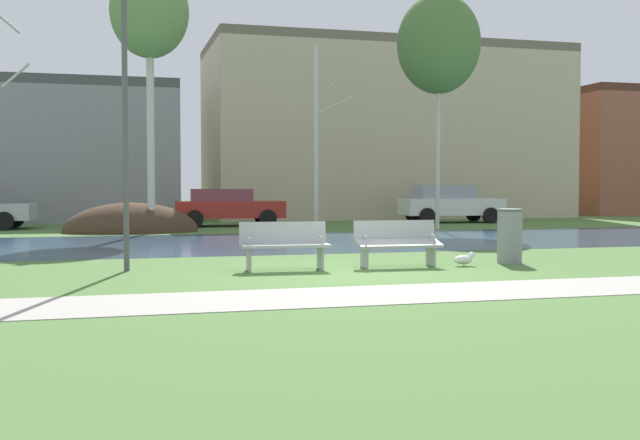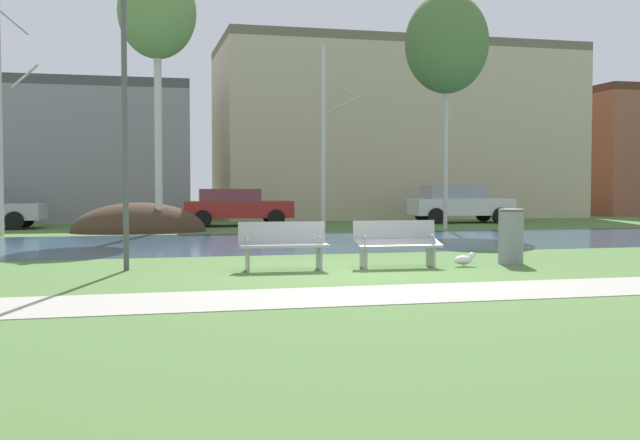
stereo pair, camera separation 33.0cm
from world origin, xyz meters
The scene contains 16 objects.
ground_plane centered at (0.00, 10.00, 0.00)m, with size 120.00×120.00×0.00m, color #476B33.
paved_path_strip centered at (0.00, -2.34, 0.01)m, with size 60.00×1.83×0.01m, color #9E998E.
river_band centered at (0.00, 7.86, 0.00)m, with size 80.00×7.58×0.01m, color #33516B.
soil_mound centered at (-3.52, 13.51, 0.00)m, with size 4.38×2.56×1.94m, color #423021.
bench_left centered at (-1.08, 1.10, 0.47)m, with size 1.62×0.63×0.87m.
bench_right centered at (1.09, 1.10, 0.47)m, with size 1.62×0.63×0.87m.
trash_bin centered at (3.46, 1.15, 0.55)m, with size 0.51×0.51×1.07m.
seagull centered at (2.37, 0.89, 0.13)m, with size 0.46×0.17×0.27m.
streetlamp centered at (-3.85, 1.70, 3.72)m, with size 0.32×0.32×5.60m.
birch_left centered at (-2.88, 12.88, 7.03)m, with size 2.50×2.50×9.10m.
birch_center_left centered at (2.64, 12.88, 3.21)m, with size 1.41×2.20×6.25m.
birch_center centered at (6.92, 12.51, 6.45)m, with size 2.89×2.89×8.28m.
parked_sedan_second_red centered at (0.09, 16.40, 0.75)m, with size 4.16×2.18×1.40m.
parked_hatch_third_white centered at (9.29, 16.74, 0.81)m, with size 4.19×2.21×1.54m.
building_grey_warehouse centered at (-7.62, 24.41, 2.96)m, with size 12.48×9.69×5.92m.
building_beige_block centered at (8.80, 23.39, 4.12)m, with size 17.03×7.48×8.24m.
Camera 2 is at (-3.74, -12.55, 1.53)m, focal length 43.22 mm.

